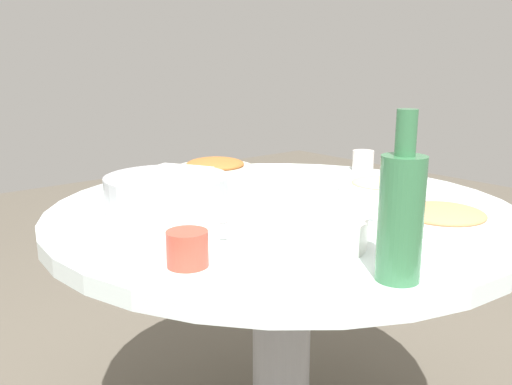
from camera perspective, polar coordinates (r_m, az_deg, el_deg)
The scene contains 9 objects.
round_dining_table at distance 1.46m, azimuth 2.76°, elevation -7.66°, with size 1.19×1.19×0.77m.
rice_bowl at distance 1.38m, azimuth -9.23°, elevation 0.08°, with size 0.31×0.31×0.09m.
soup_bowl at distance 1.12m, azimuth 4.24°, elevation -3.92°, with size 0.29×0.29×0.06m.
dish_stirfry at distance 1.80m, azimuth -4.27°, elevation 2.66°, with size 0.25×0.25×0.05m.
dish_noodles at distance 1.58m, azimuth 12.91°, elevation 0.65°, with size 0.23×0.23×0.04m.
dish_shrimp at distance 1.30m, azimuth 18.86°, elevation -2.49°, with size 0.24×0.24×0.05m.
green_bottle at distance 0.94m, azimuth 14.87°, elevation -2.16°, with size 0.08×0.08×0.29m.
tea_cup_near at distance 1.88m, azimuth 11.09°, elevation 3.28°, with size 0.07×0.07×0.07m, color silver.
tea_cup_far at distance 1.00m, azimuth -7.17°, elevation -5.82°, with size 0.08×0.08×0.07m, color #C14A38.
Camera 1 is at (-0.92, -0.99, 1.14)m, focal length 38.39 mm.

